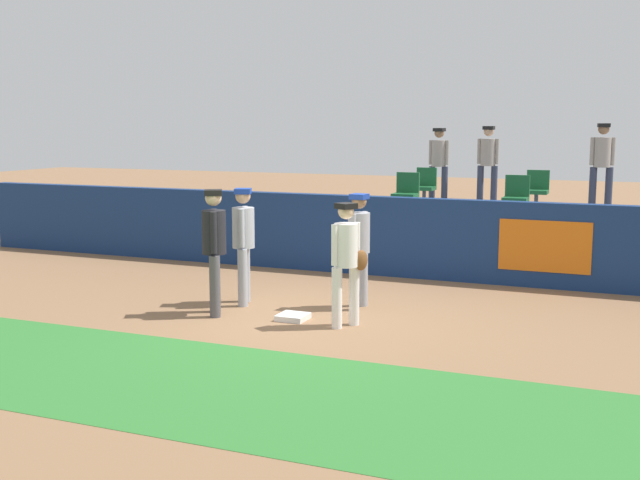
{
  "coord_description": "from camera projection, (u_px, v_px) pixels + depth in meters",
  "views": [
    {
      "loc": [
        4.3,
        -9.92,
        2.74
      ],
      "look_at": [
        -0.18,
        0.88,
        1.0
      ],
      "focal_mm": 44.06,
      "sensor_mm": 36.0,
      "label": 1
    }
  ],
  "objects": [
    {
      "name": "seat_front_right",
      "position": [
        516.0,
        195.0,
        14.63
      ],
      "size": [
        0.45,
        0.44,
        0.84
      ],
      "color": "#4C4C51",
      "rests_on": "bleacher_platform"
    },
    {
      "name": "spectator_capped",
      "position": [
        439.0,
        160.0,
        17.71
      ],
      "size": [
        0.47,
        0.36,
        1.7
      ],
      "rotation": [
        0.0,
        0.0,
        3.01
      ],
      "color": "#33384C",
      "rests_on": "bleacher_platform"
    },
    {
      "name": "seat_front_center",
      "position": [
        406.0,
        191.0,
        15.44
      ],
      "size": [
        0.46,
        0.44,
        0.84
      ],
      "color": "#4C4C51",
      "rests_on": "bleacher_platform"
    },
    {
      "name": "player_umpire",
      "position": [
        214.0,
        243.0,
        11.21
      ],
      "size": [
        0.47,
        0.47,
        1.81
      ],
      "rotation": [
        0.0,
        0.0,
        -1.06
      ],
      "color": "#4C4C51",
      "rests_on": "ground_plane"
    },
    {
      "name": "seat_back_center",
      "position": [
        425.0,
        185.0,
        17.12
      ],
      "size": [
        0.44,
        0.44,
        0.84
      ],
      "color": "#4C4C51",
      "rests_on": "bleacher_platform"
    },
    {
      "name": "spectator_casual",
      "position": [
        602.0,
        160.0,
        16.47
      ],
      "size": [
        0.5,
        0.39,
        1.8
      ],
      "rotation": [
        0.0,
        0.0,
        3.29
      ],
      "color": "#33384C",
      "rests_on": "bleacher_platform"
    },
    {
      "name": "grass_foreground_strip",
      "position": [
        196.0,
        383.0,
        8.35
      ],
      "size": [
        18.0,
        2.8,
        0.01
      ],
      "primitive_type": "cube",
      "color": "#2D722D",
      "rests_on": "ground_plane"
    },
    {
      "name": "ground_plane",
      "position": [
        308.0,
        319.0,
        11.1
      ],
      "size": [
        60.0,
        60.0,
        0.0
      ],
      "primitive_type": "plane",
      "color": "#846042"
    },
    {
      "name": "first_base",
      "position": [
        293.0,
        317.0,
        11.05
      ],
      "size": [
        0.4,
        0.4,
        0.08
      ],
      "primitive_type": "cube",
      "color": "white",
      "rests_on": "ground_plane"
    },
    {
      "name": "field_wall",
      "position": [
        385.0,
        236.0,
        14.21
      ],
      "size": [
        18.0,
        0.26,
        1.44
      ],
      "color": "navy",
      "rests_on": "ground_plane"
    },
    {
      "name": "player_fielder_home",
      "position": [
        347.0,
        256.0,
        10.55
      ],
      "size": [
        0.5,
        0.46,
        1.69
      ],
      "rotation": [
        0.0,
        0.0,
        -2.1
      ],
      "color": "white",
      "rests_on": "ground_plane"
    },
    {
      "name": "player_coach_visitor",
      "position": [
        243.0,
        238.0,
        11.88
      ],
      "size": [
        0.43,
        0.47,
        1.77
      ],
      "rotation": [
        0.0,
        0.0,
        -1.22
      ],
      "color": "#9EA3AD",
      "rests_on": "ground_plane"
    },
    {
      "name": "spectator_hooded",
      "position": [
        488.0,
        159.0,
        17.59
      ],
      "size": [
        0.49,
        0.34,
        1.74
      ],
      "rotation": [
        0.0,
        0.0,
        3.1
      ],
      "color": "#33384C",
      "rests_on": "bleacher_platform"
    },
    {
      "name": "bleacher_platform",
      "position": [
        422.0,
        232.0,
        16.6
      ],
      "size": [
        18.0,
        4.8,
        0.95
      ],
      "primitive_type": "cube",
      "color": "#59595E",
      "rests_on": "ground_plane"
    },
    {
      "name": "seat_back_right",
      "position": [
        537.0,
        188.0,
        16.22
      ],
      "size": [
        0.46,
        0.44,
        0.84
      ],
      "color": "#4C4C51",
      "rests_on": "bleacher_platform"
    },
    {
      "name": "player_runner_visitor",
      "position": [
        359.0,
        242.0,
        11.62
      ],
      "size": [
        0.36,
        0.48,
        1.72
      ],
      "rotation": [
        0.0,
        0.0,
        -1.68
      ],
      "color": "#9EA3AD",
      "rests_on": "ground_plane"
    }
  ]
}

